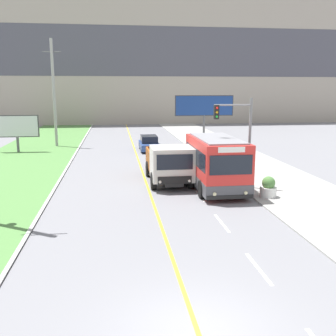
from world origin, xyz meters
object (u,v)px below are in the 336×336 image
(city_bus, at_px, (216,164))
(planter_round_near, at_px, (268,188))
(car_distant, at_px, (149,144))
(billboard_large, at_px, (204,107))
(utility_pole_far, at_px, (54,93))
(traffic_light_mast, at_px, (239,132))
(billboard_small, at_px, (17,127))
(planter_round_second, at_px, (240,169))
(dump_truck, at_px, (170,165))

(city_bus, xyz_separation_m, planter_round_near, (2.41, -2.12, -1.00))
(car_distant, relative_size, billboard_large, 0.67)
(utility_pole_far, relative_size, planter_round_near, 9.48)
(traffic_light_mast, relative_size, billboard_small, 1.33)
(utility_pole_far, distance_m, planter_round_second, 22.72)
(car_distant, height_order, billboard_small, billboard_small)
(utility_pole_far, xyz_separation_m, billboard_large, (15.81, 0.31, -1.51))
(city_bus, bearing_deg, billboard_large, 79.18)
(traffic_light_mast, relative_size, billboard_large, 0.84)
(city_bus, height_order, traffic_light_mast, traffic_light_mast)
(billboard_large, xyz_separation_m, planter_round_near, (-1.46, -22.37, -3.39))
(city_bus, distance_m, car_distant, 15.98)
(planter_round_second, bearing_deg, billboard_small, 142.71)
(traffic_light_mast, bearing_deg, city_bus, -176.33)
(dump_truck, bearing_deg, billboard_small, 130.23)
(car_distant, relative_size, planter_round_near, 3.75)
(city_bus, height_order, planter_round_near, city_bus)
(dump_truck, relative_size, billboard_large, 0.99)
(billboard_large, bearing_deg, billboard_small, -168.50)
(dump_truck, distance_m, car_distant, 14.11)
(city_bus, relative_size, billboard_large, 0.93)
(billboard_large, relative_size, planter_round_second, 5.94)
(utility_pole_far, bearing_deg, city_bus, -59.08)
(dump_truck, bearing_deg, billboard_large, 71.02)
(planter_round_near, height_order, planter_round_second, planter_round_near)
(dump_truck, bearing_deg, utility_pole_far, 117.23)
(dump_truck, xyz_separation_m, billboard_small, (-12.49, 14.76, 1.11))
(car_distant, xyz_separation_m, planter_round_near, (5.00, -17.87, -0.10))
(billboard_large, bearing_deg, dump_truck, -108.98)
(car_distant, distance_m, planter_round_near, 18.55)
(dump_truck, relative_size, billboard_small, 1.57)
(traffic_light_mast, distance_m, planter_round_near, 3.78)
(dump_truck, relative_size, traffic_light_mast, 1.18)
(billboard_large, height_order, billboard_small, billboard_large)
(car_distant, bearing_deg, dump_truck, -89.75)
(dump_truck, xyz_separation_m, utility_pole_far, (-9.41, 18.29, 4.21))
(traffic_light_mast, xyz_separation_m, planter_round_near, (1.08, -2.21, -2.87))
(dump_truck, xyz_separation_m, traffic_light_mast, (3.86, -1.56, 2.18))
(billboard_small, bearing_deg, city_bus, -47.53)
(city_bus, xyz_separation_m, dump_truck, (-2.53, 1.65, -0.30))
(dump_truck, bearing_deg, traffic_light_mast, -22.04)
(city_bus, xyz_separation_m, billboard_small, (-15.02, 16.41, 0.81))
(traffic_light_mast, relative_size, planter_round_near, 4.71)
(city_bus, distance_m, utility_pole_far, 23.57)
(utility_pole_far, height_order, planter_round_second, utility_pole_far)
(car_distant, relative_size, traffic_light_mast, 0.80)
(billboard_small, distance_m, planter_round_second, 22.06)
(traffic_light_mast, bearing_deg, dump_truck, 157.96)
(city_bus, height_order, car_distant, city_bus)
(dump_truck, bearing_deg, car_distant, 90.25)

